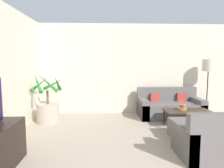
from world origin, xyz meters
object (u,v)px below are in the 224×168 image
object	(u,v)px
fruit_bowl	(182,109)
armchair	(208,142)
sofa_loveseat	(170,107)
orange_fruit	(184,106)
coffee_table	(188,113)
apple_red	(182,106)
ottoman	(186,129)
floor_lamp	(208,68)
potted_palm	(48,108)
apple_green	(180,105)

from	to	relation	value
fruit_bowl	armchair	distance (m)	1.65
sofa_loveseat	orange_fruit	distance (m)	0.85
coffee_table	orange_fruit	size ratio (longest dim) A/B	15.12
apple_red	ottoman	world-z (taller)	apple_red
orange_fruit	armchair	xyz separation A→B (m)	(-0.28, -1.64, -0.23)
floor_lamp	orange_fruit	distance (m)	1.70
potted_palm	coffee_table	world-z (taller)	potted_palm
potted_palm	apple_green	bearing A→B (deg)	-7.03
apple_green	fruit_bowl	bearing A→B (deg)	-73.20
floor_lamp	ottoman	bearing A→B (deg)	-127.43
potted_palm	coffee_table	bearing A→B (deg)	-9.26
apple_green	orange_fruit	size ratio (longest dim) A/B	0.91
armchair	fruit_bowl	bearing A→B (deg)	82.40
apple_red	apple_green	distance (m)	0.09
fruit_bowl	orange_fruit	distance (m)	0.09
fruit_bowl	ottoman	world-z (taller)	fruit_bowl
apple_red	armchair	size ratio (longest dim) A/B	0.08
apple_green	armchair	world-z (taller)	armchair
apple_red	potted_palm	bearing A→B (deg)	171.40
apple_green	floor_lamp	bearing A→B (deg)	37.89
apple_red	armchair	xyz separation A→B (m)	(-0.20, -1.61, -0.23)
orange_fruit	sofa_loveseat	bearing A→B (deg)	95.50
apple_red	apple_green	world-z (taller)	apple_red
potted_palm	orange_fruit	world-z (taller)	potted_palm
fruit_bowl	orange_fruit	size ratio (longest dim) A/B	3.26
armchair	ottoman	bearing A→B (deg)	90.52
coffee_table	ottoman	world-z (taller)	coffee_table
apple_green	ottoman	distance (m)	0.95
apple_green	armchair	xyz separation A→B (m)	(-0.20, -1.71, -0.23)
coffee_table	orange_fruit	bearing A→B (deg)	120.09
sofa_loveseat	ottoman	bearing A→B (deg)	-97.26
apple_red	apple_green	xyz separation A→B (m)	(-0.01, 0.09, -0.00)
fruit_bowl	ottoman	bearing A→B (deg)	-105.72
potted_palm	coffee_table	size ratio (longest dim) A/B	1.21
sofa_loveseat	apple_green	distance (m)	0.79
sofa_loveseat	floor_lamp	xyz separation A→B (m)	(1.15, 0.14, 1.13)
floor_lamp	apple_green	xyz separation A→B (m)	(-1.15, -0.90, -0.91)
armchair	coffee_table	bearing A→B (deg)	77.93
apple_red	orange_fruit	xyz separation A→B (m)	(0.08, 0.03, 0.00)
floor_lamp	armchair	xyz separation A→B (m)	(-1.35, -2.61, -1.13)
apple_red	ottoman	distance (m)	0.87
floor_lamp	apple_green	distance (m)	1.72
apple_green	armchair	size ratio (longest dim) A/B	0.07
apple_red	orange_fruit	bearing A→B (deg)	22.59
potted_palm	sofa_loveseat	world-z (taller)	potted_palm
potted_palm	fruit_bowl	size ratio (longest dim) A/B	5.60
ottoman	potted_palm	bearing A→B (deg)	157.61
potted_palm	fruit_bowl	xyz separation A→B (m)	(3.34, -0.48, 0.05)
potted_palm	sofa_loveseat	size ratio (longest dim) A/B	0.75
orange_fruit	ottoman	world-z (taller)	orange_fruit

